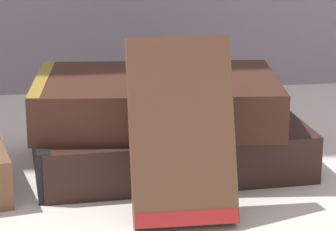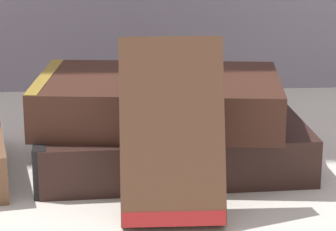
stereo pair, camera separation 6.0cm
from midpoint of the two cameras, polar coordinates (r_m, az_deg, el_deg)
ground_plane at (r=0.73m, az=-1.56°, el=-5.27°), size 3.00×3.00×0.00m
book_flat_bottom at (r=0.78m, az=-2.82°, el=-2.08°), size 0.26×0.17×0.05m
book_flat_top at (r=0.76m, az=-3.48°, el=1.07°), size 0.24×0.17×0.05m
book_leaning_front at (r=0.65m, az=-1.64°, el=-1.62°), size 0.09×0.07×0.15m
pocket_watch at (r=0.75m, az=-1.25°, el=2.78°), size 0.06×0.06×0.01m
reading_glasses at (r=0.93m, az=-5.32°, el=-0.23°), size 0.12×0.07×0.00m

